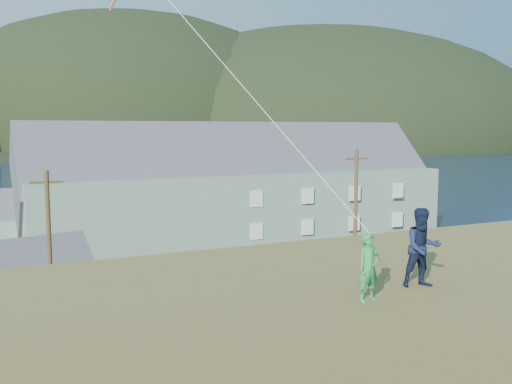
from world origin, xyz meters
The scene contains 9 objects.
ground centered at (0.00, 0.00, 0.00)m, with size 900.00×900.00×0.00m, color #0A1638.
grass_strip centered at (0.00, -2.00, 0.05)m, with size 110.00×8.00×0.10m, color #4C3D19.
waterfront_lot centered at (0.00, 17.00, 0.06)m, with size 72.00×36.00×0.12m, color #28282B.
far_hills centered at (35.59, 279.38, 2.00)m, with size 760.00×265.00×143.00m.
lodge centered at (17.03, 20.48, 5.31)m, with size 39.74×12.40×13.85m.
shed_white centered at (-2.62, 5.40, 2.17)m, with size 7.97×6.26×5.59m.
utility_poles centered at (-0.30, 1.50, 4.60)m, with size 34.14×0.24×9.42m.
kite_flyer_green centered at (2.81, -18.85, 7.93)m, with size 0.53×0.35×1.46m, color #258741.
kite_flyer_navy centered at (4.61, -18.45, 8.12)m, with size 0.89×0.70×1.84m, color #131B35.
Camera 1 is at (-4.33, -28.50, 10.85)m, focal length 40.00 mm.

